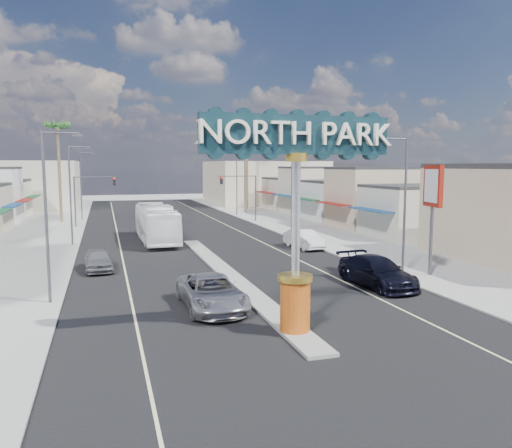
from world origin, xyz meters
TOP-DOWN VIEW (x-y plane):
  - ground at (0.00, 30.00)m, footprint 160.00×160.00m
  - road at (0.00, 30.00)m, footprint 20.00×120.00m
  - median_island at (0.00, 14.00)m, footprint 1.30×30.00m
  - sidewalk_left at (-14.00, 30.00)m, footprint 8.00×120.00m
  - sidewalk_right at (14.00, 30.00)m, footprint 8.00×120.00m
  - storefront_row_right at (24.00, 43.00)m, footprint 12.00×42.00m
  - backdrop_far_left at (-22.00, 75.00)m, footprint 20.00×20.00m
  - backdrop_far_right at (22.00, 75.00)m, footprint 20.00×20.00m
  - gateway_sign at (0.00, 1.98)m, footprint 8.20×1.50m
  - traffic_signal_left at (-9.18, 43.99)m, footprint 5.09×0.45m
  - traffic_signal_right at (9.18, 43.99)m, footprint 5.09×0.45m
  - streetlight_l_near at (-10.43, 10.00)m, footprint 2.03×0.22m
  - streetlight_l_mid at (-10.43, 30.00)m, footprint 2.03×0.22m
  - streetlight_l_far at (-10.43, 52.00)m, footprint 2.03×0.22m
  - streetlight_r_near at (10.43, 10.00)m, footprint 2.03×0.22m
  - streetlight_r_mid at (10.43, 30.00)m, footprint 2.03×0.22m
  - streetlight_r_far at (10.43, 52.00)m, footprint 2.03×0.22m
  - palm_left_far at (-13.00, 50.00)m, footprint 2.60×2.60m
  - palm_right_mid at (13.00, 56.00)m, footprint 2.60×2.60m
  - palm_right_far at (15.00, 62.00)m, footprint 2.60×2.60m
  - suv_left at (-2.65, 6.80)m, footprint 2.94×6.14m
  - suv_right at (7.87, 8.58)m, footprint 2.96×6.31m
  - car_parked_left at (-8.25, 18.21)m, footprint 2.06×4.60m
  - car_parked_right at (9.00, 22.73)m, footprint 2.29×5.11m
  - city_bus at (-3.01, 30.69)m, footprint 3.14×12.68m
  - bank_pylon_sign at (12.56, 9.88)m, footprint 0.69×2.25m

SIDE VIEW (x-z plane):
  - ground at x=0.00m, z-range 0.00..0.00m
  - road at x=0.00m, z-range 0.00..0.01m
  - sidewalk_left at x=-14.00m, z-range 0.00..0.12m
  - sidewalk_right at x=14.00m, z-range 0.00..0.12m
  - median_island at x=0.00m, z-range 0.00..0.16m
  - car_parked_left at x=-8.25m, z-range 0.00..1.54m
  - car_parked_right at x=9.00m, z-range 0.00..1.63m
  - suv_left at x=-2.65m, z-range 0.00..1.69m
  - suv_right at x=7.87m, z-range 0.00..1.78m
  - city_bus at x=-3.01m, z-range 0.00..3.52m
  - storefront_row_right at x=24.00m, z-range 0.00..6.00m
  - backdrop_far_left at x=-22.00m, z-range 0.00..8.00m
  - backdrop_far_right at x=22.00m, z-range 0.00..8.00m
  - traffic_signal_left at x=-9.18m, z-range 1.27..7.27m
  - traffic_signal_right at x=9.18m, z-range 1.27..7.27m
  - streetlight_l_near at x=-10.43m, z-range 0.57..9.57m
  - streetlight_l_mid at x=-10.43m, z-range 0.57..9.57m
  - streetlight_l_far at x=-10.43m, z-range 0.57..9.57m
  - streetlight_r_near at x=10.43m, z-range 0.57..9.57m
  - streetlight_r_mid at x=10.43m, z-range 0.57..9.57m
  - streetlight_r_far at x=10.43m, z-range 0.57..9.57m
  - bank_pylon_sign at x=12.56m, z-range 1.96..9.13m
  - gateway_sign at x=0.00m, z-range 1.35..10.50m
  - palm_right_mid at x=13.00m, z-range 4.55..16.65m
  - palm_left_far at x=-13.00m, z-range 4.95..18.05m
  - palm_right_far at x=15.00m, z-range 5.34..19.44m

